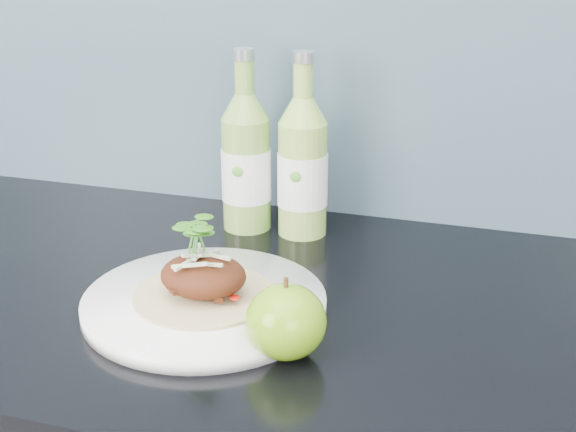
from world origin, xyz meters
name	(u,v)px	position (x,y,z in m)	size (l,w,h in m)	color
dinner_plate	(205,303)	(-0.01, 1.64, 0.91)	(0.32, 0.32, 0.02)	white
pork_taco	(203,273)	(-0.01, 1.64, 0.94)	(0.16, 0.16, 0.10)	tan
green_apple	(286,322)	(0.11, 1.57, 0.94)	(0.11, 0.11, 0.09)	#53810E
cider_bottle_left	(246,162)	(-0.05, 1.89, 1.00)	(0.08, 0.08, 0.25)	#7BA645
cider_bottle_right	(303,167)	(0.03, 1.89, 1.00)	(0.09, 0.09, 0.25)	#92B74C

